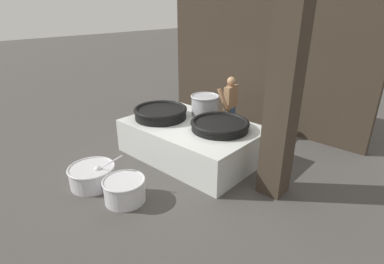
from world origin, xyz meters
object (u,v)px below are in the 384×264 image
at_px(giant_wok_far, 220,125).
at_px(cook, 230,105).
at_px(giant_wok_near, 161,112).
at_px(prep_bowl_meat, 125,189).
at_px(prep_bowl_vegetables, 92,175).
at_px(stock_pot, 205,105).

height_order(giant_wok_far, cook, cook).
height_order(giant_wok_near, giant_wok_far, giant_wok_near).
bearing_deg(giant_wok_far, prep_bowl_meat, -98.86).
height_order(giant_wok_far, prep_bowl_meat, giant_wok_far).
height_order(giant_wok_near, prep_bowl_vegetables, giant_wok_near).
bearing_deg(prep_bowl_vegetables, stock_pot, 81.59).
xyz_separation_m(giant_wok_far, prep_bowl_vegetables, (-1.23, -2.37, -0.66)).
bearing_deg(prep_bowl_meat, giant_wok_near, 120.06).
xyz_separation_m(stock_pot, prep_bowl_vegetables, (-0.42, -2.85, -0.81)).
bearing_deg(giant_wok_far, prep_bowl_vegetables, -117.48).
distance_m(giant_wok_far, stock_pot, 0.95).
distance_m(cook, prep_bowl_vegetables, 3.76).
distance_m(cook, prep_bowl_meat, 3.62).
bearing_deg(prep_bowl_vegetables, giant_wok_far, 62.52).
bearing_deg(giant_wok_far, stock_pot, 149.62).
bearing_deg(prep_bowl_meat, giant_wok_far, 81.14).
relative_size(giant_wok_near, prep_bowl_vegetables, 1.14).
bearing_deg(prep_bowl_meat, prep_bowl_vegetables, -173.02).
distance_m(giant_wok_near, giant_wok_far, 1.50).
distance_m(giant_wok_far, prep_bowl_vegetables, 2.75).
bearing_deg(prep_bowl_meat, stock_pot, 99.53).
relative_size(giant_wok_far, cook, 0.78).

